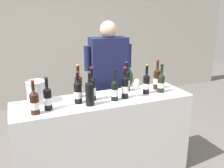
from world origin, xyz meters
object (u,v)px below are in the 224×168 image
wine_bottle_9 (90,93)px  potted_shrub (117,80)px  wine_bottle_3 (126,80)px  wine_glass (137,85)px  wine_bottle_4 (48,98)px  wine_bottle_8 (125,87)px  wine_bottle_10 (78,85)px  wine_bottle_1 (157,79)px  wine_bottle_7 (92,89)px  ice_bucket (36,92)px  wine_bottle_5 (161,82)px  wine_bottle_6 (115,90)px  person_server (108,91)px  wine_bottle_11 (146,83)px  wine_bottle_0 (34,102)px  wine_bottle_2 (78,92)px

wine_bottle_9 → potted_shrub: size_ratio=0.26×
wine_bottle_3 → wine_glass: 0.23m
wine_bottle_4 → potted_shrub: wine_bottle_4 is taller
wine_bottle_8 → wine_bottle_10: size_ratio=0.95×
wine_bottle_1 → wine_bottle_4: size_ratio=1.10×
wine_bottle_4 → wine_bottle_7: (0.45, 0.08, 0.01)m
wine_bottle_9 → ice_bucket: bearing=149.9°
wine_bottle_5 → ice_bucket: wine_bottle_5 is taller
ice_bucket → potted_shrub: potted_shrub is taller
wine_bottle_8 → wine_bottle_7: bearing=168.3°
wine_bottle_6 → person_server: size_ratio=0.19×
wine_bottle_1 → wine_bottle_9: bearing=-167.5°
wine_bottle_4 → wine_glass: 0.91m
wine_bottle_11 → wine_bottle_5: bearing=-6.5°
wine_bottle_3 → wine_bottle_9: size_ratio=1.03×
wine_glass → potted_shrub: size_ratio=0.16×
wine_bottle_0 → person_server: size_ratio=0.18×
wine_bottle_9 → person_server: person_server is taller
wine_bottle_5 → wine_bottle_1: bearing=80.4°
wine_bottle_7 → wine_glass: 0.47m
wine_glass → ice_bucket: size_ratio=0.91×
wine_bottle_2 → person_server: person_server is taller
potted_shrub → wine_bottle_2: bearing=-129.7°
wine_bottle_9 → wine_bottle_2: bearing=133.3°
wine_bottle_6 → wine_bottle_4: bearing=179.1°
wine_bottle_3 → wine_bottle_4: size_ratio=1.09×
wine_bottle_10 → wine_bottle_11: size_ratio=1.07×
wine_bottle_3 → wine_glass: (0.01, -0.23, 0.01)m
wine_bottle_2 → wine_bottle_5: (0.94, -0.02, -0.00)m
wine_bottle_4 → potted_shrub: 1.66m
wine_bottle_9 → wine_bottle_11: size_ratio=1.01×
ice_bucket → wine_bottle_5: bearing=-8.4°
wine_bottle_2 → wine_bottle_11: bearing=-0.1°
wine_bottle_9 → wine_bottle_5: bearing=5.0°
wine_bottle_2 → potted_shrub: 1.42m
wine_bottle_3 → potted_shrub: size_ratio=0.27×
wine_bottle_7 → wine_bottle_8: 0.34m
wine_bottle_6 → potted_shrub: wine_bottle_6 is taller
wine_bottle_7 → wine_bottle_10: 0.18m
wine_bottle_4 → wine_bottle_8: size_ratio=0.94×
wine_bottle_3 → wine_bottle_5: wine_bottle_3 is taller
wine_bottle_0 → wine_bottle_7: 0.59m
wine_bottle_2 → wine_bottle_6: 0.37m
wine_bottle_3 → person_server: 0.46m
ice_bucket → wine_bottle_2: bearing=-24.8°
wine_bottle_0 → wine_bottle_1: size_ratio=0.90×
wine_bottle_5 → wine_bottle_11: 0.18m
wine_bottle_5 → wine_bottle_9: (-0.85, -0.08, 0.02)m
wine_bottle_0 → wine_bottle_2: size_ratio=0.96×
wine_bottle_6 → wine_bottle_11: wine_bottle_11 is taller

